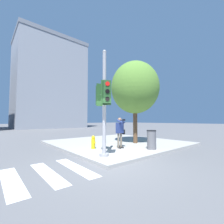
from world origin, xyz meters
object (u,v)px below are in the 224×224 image
street_tree (135,88)px  trash_bin (152,140)px  fire_hydrant (93,142)px  person_photographer (120,130)px  traffic_signal_pole (104,100)px

street_tree → trash_bin: 3.92m
street_tree → fire_hydrant: bearing=178.2°
trash_bin → street_tree: bearing=63.4°
street_tree → person_photographer: bearing=-161.7°
traffic_signal_pole → fire_hydrant: bearing=71.0°
person_photographer → trash_bin: (1.02, -1.32, -0.49)m
traffic_signal_pole → fire_hydrant: 2.70m
traffic_signal_pole → trash_bin: 3.43m
person_photographer → trash_bin: bearing=-52.2°
traffic_signal_pole → person_photographer: size_ratio=2.77×
traffic_signal_pole → trash_bin: (2.84, -0.40, -1.87)m
traffic_signal_pole → street_tree: 4.37m
traffic_signal_pole → person_photographer: traffic_signal_pole is taller
person_photographer → traffic_signal_pole: bearing=-153.2°
traffic_signal_pole → fire_hydrant: (0.58, 1.69, -2.03)m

